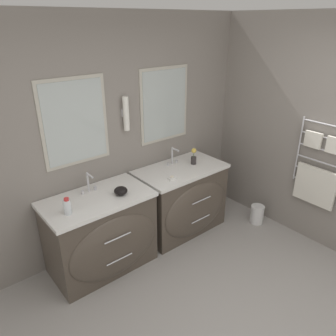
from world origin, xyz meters
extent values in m
cube|color=gray|center=(0.00, 2.18, 1.30)|extent=(5.30, 0.06, 2.60)
cube|color=#BCB7A8|center=(-0.38, 2.14, 1.57)|extent=(0.70, 0.01, 0.88)
cube|color=#B2BCBA|center=(-0.38, 2.13, 1.57)|extent=(0.63, 0.01, 0.81)
cube|color=#BCB7A8|center=(0.76, 2.14, 1.57)|extent=(0.70, 0.01, 0.88)
cube|color=#B2BCBA|center=(0.76, 2.13, 1.57)|extent=(0.63, 0.01, 0.81)
cylinder|color=white|center=(0.19, 2.10, 1.57)|extent=(0.07, 0.07, 0.37)
cube|color=silver|center=(0.19, 2.14, 1.57)|extent=(0.05, 0.02, 0.08)
cube|color=gray|center=(1.88, 0.97, 1.30)|extent=(0.06, 4.23, 2.60)
cylinder|color=silver|center=(1.81, 0.94, 1.11)|extent=(0.02, 0.02, 0.78)
cylinder|color=silver|center=(1.81, 0.65, 1.47)|extent=(0.02, 0.57, 0.02)
cylinder|color=silver|center=(1.81, 0.65, 1.33)|extent=(0.02, 0.57, 0.02)
cylinder|color=silver|center=(1.81, 0.65, 1.18)|extent=(0.02, 0.57, 0.02)
cylinder|color=silver|center=(1.81, 0.65, 1.04)|extent=(0.02, 0.57, 0.02)
cylinder|color=silver|center=(1.81, 0.65, 0.89)|extent=(0.02, 0.57, 0.02)
cylinder|color=silver|center=(1.81, 0.65, 0.75)|extent=(0.02, 0.57, 0.02)
cube|color=silver|center=(1.80, 0.65, 0.74)|extent=(0.04, 0.48, 0.45)
cube|color=silver|center=(1.80, 0.53, 1.27)|extent=(0.04, 0.19, 0.18)
cube|color=silver|center=(1.80, 0.78, 1.27)|extent=(0.04, 0.19, 0.18)
cube|color=#4C4238|center=(-0.38, 1.83, 0.41)|extent=(1.07, 0.60, 0.81)
ellipsoid|color=#4C4238|center=(-0.38, 1.53, 0.41)|extent=(0.99, 0.13, 0.68)
cube|color=white|center=(-0.38, 1.83, 0.84)|extent=(1.10, 0.63, 0.04)
ellipsoid|color=white|center=(-0.38, 1.80, 0.81)|extent=(0.45, 0.39, 0.09)
cylinder|color=silver|center=(-0.38, 1.46, 0.57)|extent=(0.29, 0.01, 0.01)
cylinder|color=silver|center=(-0.38, 1.46, 0.31)|extent=(0.29, 0.01, 0.01)
cube|color=#4C4238|center=(0.76, 1.83, 0.41)|extent=(1.07, 0.60, 0.81)
ellipsoid|color=#4C4238|center=(0.76, 1.53, 0.41)|extent=(0.99, 0.13, 0.68)
cube|color=white|center=(0.76, 1.83, 0.84)|extent=(1.10, 0.63, 0.04)
ellipsoid|color=white|center=(0.76, 1.80, 0.81)|extent=(0.45, 0.39, 0.09)
cylinder|color=silver|center=(0.76, 1.46, 0.57)|extent=(0.29, 0.01, 0.01)
cylinder|color=silver|center=(0.76, 1.46, 0.31)|extent=(0.29, 0.01, 0.01)
cylinder|color=silver|center=(-0.38, 2.00, 0.97)|extent=(0.02, 0.02, 0.22)
cylinder|color=silver|center=(-0.38, 1.93, 1.06)|extent=(0.02, 0.12, 0.02)
cylinder|color=silver|center=(-0.45, 2.00, 0.87)|extent=(0.03, 0.03, 0.04)
cylinder|color=silver|center=(-0.31, 2.00, 0.87)|extent=(0.03, 0.03, 0.04)
cylinder|color=silver|center=(0.76, 2.00, 0.97)|extent=(0.02, 0.02, 0.22)
cylinder|color=silver|center=(0.76, 1.93, 1.06)|extent=(0.02, 0.12, 0.02)
cylinder|color=silver|center=(0.69, 2.00, 0.87)|extent=(0.03, 0.03, 0.04)
cylinder|color=silver|center=(0.83, 2.00, 0.87)|extent=(0.03, 0.03, 0.04)
cylinder|color=silver|center=(-0.73, 1.73, 0.93)|extent=(0.07, 0.07, 0.14)
cylinder|color=red|center=(-0.73, 1.73, 1.01)|extent=(0.05, 0.05, 0.02)
ellipsoid|color=black|center=(-0.15, 1.73, 0.90)|extent=(0.14, 0.14, 0.08)
cylinder|color=#332D2D|center=(0.96, 1.83, 0.90)|extent=(0.07, 0.07, 0.09)
cylinder|color=#477238|center=(0.96, 1.83, 0.99)|extent=(0.01, 0.01, 0.08)
sphere|color=#E5BF47|center=(0.96, 1.83, 1.03)|extent=(0.06, 0.06, 0.06)
cube|color=white|center=(0.47, 1.66, 0.87)|extent=(0.08, 0.06, 0.02)
ellipsoid|color=#F2E5CC|center=(0.47, 1.66, 0.89)|extent=(0.05, 0.04, 0.02)
cylinder|color=silver|center=(1.63, 1.26, 0.13)|extent=(0.17, 0.17, 0.25)
torus|color=silver|center=(1.63, 1.26, 0.25)|extent=(0.18, 0.18, 0.01)
camera|label=1|loc=(-1.66, -0.86, 2.50)|focal=35.00mm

